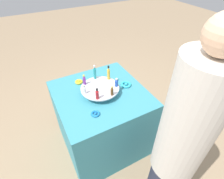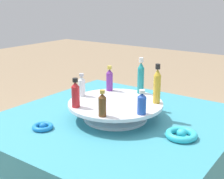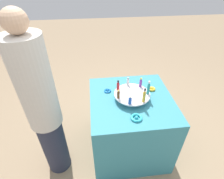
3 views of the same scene
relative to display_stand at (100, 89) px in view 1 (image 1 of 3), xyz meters
name	(u,v)px [view 1 (image 1 of 3)]	position (x,y,z in m)	size (l,w,h in m)	color
ground_plane	(103,141)	(0.00, 0.00, -0.82)	(12.00, 12.00, 0.00)	#997F60
party_table	(102,120)	(0.00, 0.00, -0.43)	(0.84, 0.84, 0.77)	teal
display_stand	(100,89)	(0.00, 0.00, 0.00)	(0.36, 0.36, 0.07)	silver
bottle_purple	(84,80)	(0.11, -0.11, 0.07)	(0.03, 0.03, 0.11)	#702D93
bottle_clear	(85,90)	(0.15, 0.02, 0.07)	(0.03, 0.03, 0.09)	silver
bottle_red	(97,94)	(0.08, 0.13, 0.07)	(0.03, 0.03, 0.11)	#B21E23
bottle_brown	(112,91)	(-0.05, 0.14, 0.07)	(0.03, 0.03, 0.09)	brown
bottle_blue	(116,83)	(-0.14, 0.05, 0.06)	(0.03, 0.03, 0.08)	#234CAD
bottle_gold	(109,73)	(-0.13, -0.08, 0.09)	(0.03, 0.03, 0.15)	gold
bottle_teal	(95,73)	(-0.02, -0.15, 0.09)	(0.03, 0.03, 0.15)	teal
ribbon_bow_teal	(126,84)	(-0.27, 0.02, -0.03)	(0.11, 0.11, 0.03)	#2DB7CC
ribbon_bow_gold	(79,82)	(0.12, -0.25, -0.03)	(0.08, 0.08, 0.03)	gold
ribbon_bow_blue	(95,114)	(0.15, 0.23, -0.03)	(0.07, 0.07, 0.02)	blue
person_figure	(177,151)	(-0.15, 0.82, 0.04)	(0.29, 0.29, 1.69)	#282D42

